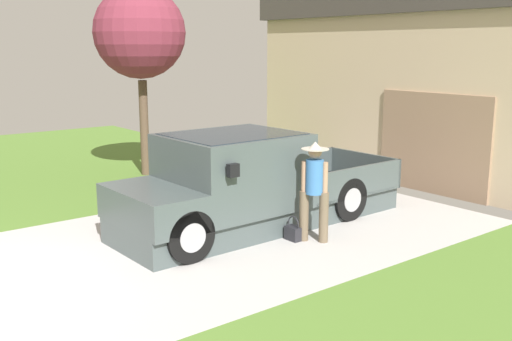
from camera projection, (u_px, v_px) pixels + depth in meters
The scene contains 6 objects.
pickup_truck at pixel (242, 186), 10.22m from camera, with size 2.08×5.50×1.70m.
person_with_hat at pixel (314, 187), 9.51m from camera, with size 0.45×0.45×1.65m.
handbag at pixel (293, 232), 9.72m from camera, with size 0.28×0.17×0.41m.
house_with_garage at pixel (473, 78), 15.29m from camera, with size 9.40×6.70×4.61m.
front_yard_tree at pixel (142, 33), 14.13m from camera, with size 2.31×2.31×4.56m.
wheeled_trash_bin at pixel (263, 154), 14.38m from camera, with size 0.60×0.72×1.07m.
Camera 1 is at (7.76, -1.16, 3.12)m, focal length 41.39 mm.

